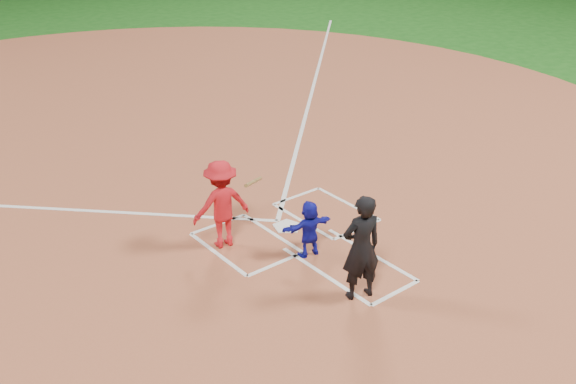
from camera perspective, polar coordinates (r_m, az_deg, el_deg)
ground at (r=12.31m, az=-0.07°, el=-3.17°), size 120.00×120.00×0.00m
home_plate_dirt at (r=16.99m, az=-12.82°, el=4.66°), size 28.00×28.00×0.01m
home_plate at (r=12.30m, az=-0.07°, el=-3.08°), size 0.60×0.60×0.02m
catcher at (r=11.19m, az=1.90°, el=-3.27°), size 1.00×0.46×1.04m
umpire at (r=9.97m, az=6.53°, el=-4.94°), size 0.74×0.59×1.78m
chalk_markings at (r=16.38m, az=-11.70°, el=4.00°), size 28.35×17.32×0.01m
batter_at_plate at (r=11.41m, az=-5.93°, el=-1.08°), size 1.53×0.82×1.64m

